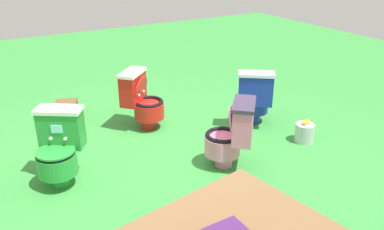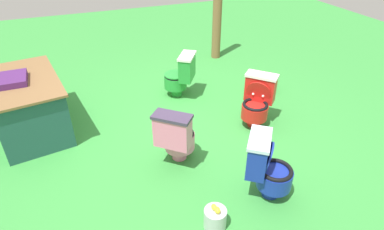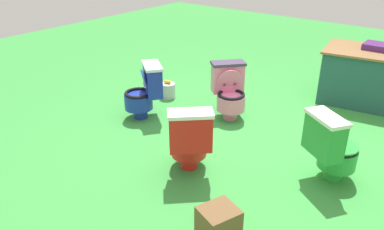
{
  "view_description": "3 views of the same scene",
  "coord_description": "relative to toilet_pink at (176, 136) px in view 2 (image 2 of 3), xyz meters",
  "views": [
    {
      "loc": [
        1.61,
        3.27,
        2.17
      ],
      "look_at": [
        -0.56,
        -0.39,
        0.3
      ],
      "focal_mm": 37.33,
      "sensor_mm": 36.0,
      "label": 1
    },
    {
      "loc": [
        -3.52,
        1.33,
        2.61
      ],
      "look_at": [
        -0.18,
        0.01,
        0.35
      ],
      "focal_mm": 30.34,
      "sensor_mm": 36.0,
      "label": 2
    },
    {
      "loc": [
        1.89,
        -3.58,
        2.25
      ],
      "look_at": [
        -0.54,
        -0.47,
        0.35
      ],
      "focal_mm": 35.74,
      "sensor_mm": 36.0,
      "label": 3
    }
  ],
  "objects": [
    {
      "name": "ground",
      "position": [
        0.58,
        -0.37,
        -0.37
      ],
      "size": [
        14.0,
        14.0,
        0.0
      ],
      "primitive_type": "plane",
      "color": "green"
    },
    {
      "name": "small_crate",
      "position": [
        1.18,
        -1.95,
        -0.23
      ],
      "size": [
        0.35,
        0.37,
        0.28
      ],
      "primitive_type": "cube",
      "rotation": [
        0.0,
        0.0,
        4.36
      ],
      "color": "brown",
      "rests_on": "ground"
    },
    {
      "name": "wooden_post",
      "position": [
        2.9,
        -1.88,
        0.65
      ],
      "size": [
        0.18,
        0.18,
        2.06
      ],
      "primitive_type": "cylinder",
      "color": "brown",
      "rests_on": "ground"
    },
    {
      "name": "toilet_pink",
      "position": [
        0.0,
        0.0,
        0.0
      ],
      "size": [
        0.63,
        0.63,
        0.73
      ],
      "rotation": [
        0.0,
        0.0,
        3.99
      ],
      "color": "pink",
      "rests_on": "ground"
    },
    {
      "name": "toilet_red",
      "position": [
        0.4,
        -1.34,
        0.0
      ],
      "size": [
        0.63,
        0.63,
        0.73
      ],
      "rotation": [
        0.0,
        0.0,
        0.75
      ],
      "color": "red",
      "rests_on": "ground"
    },
    {
      "name": "vendor_table",
      "position": [
        1.39,
        1.63,
        0.02
      ],
      "size": [
        1.58,
        1.08,
        0.85
      ],
      "rotation": [
        0.0,
        0.0,
        0.16
      ],
      "color": "#23514C",
      "rests_on": "ground"
    },
    {
      "name": "toilet_blue",
      "position": [
        -0.85,
        -0.7,
        0.0
      ],
      "size": [
        0.62,
        0.63,
        0.73
      ],
      "rotation": [
        0.0,
        0.0,
        2.49
      ],
      "color": "#192D9E",
      "rests_on": "ground"
    },
    {
      "name": "toilet_green",
      "position": [
        1.57,
        -0.62,
        -0.0
      ],
      "size": [
        0.61,
        0.63,
        0.73
      ],
      "rotation": [
        0.0,
        0.0,
        5.69
      ],
      "color": "green",
      "rests_on": "ground"
    },
    {
      "name": "lemon_bucket",
      "position": [
        -1.07,
        -0.02,
        -0.26
      ],
      "size": [
        0.22,
        0.22,
        0.28
      ],
      "color": "#B7B7BF",
      "rests_on": "ground"
    }
  ]
}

